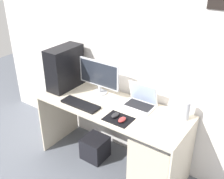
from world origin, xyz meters
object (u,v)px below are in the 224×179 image
(laptop, at_px, (140,102))
(speaker, at_px, (186,111))
(keyboard, at_px, (80,104))
(monitor, at_px, (99,76))
(mouse_left, at_px, (115,115))
(pc_tower, at_px, (65,68))
(mouse_right, at_px, (122,120))
(subwoofer, at_px, (95,148))

(laptop, distance_m, speaker, 0.46)
(speaker, height_order, keyboard, speaker)
(monitor, bearing_deg, speaker, 2.90)
(laptop, bearing_deg, keyboard, -145.93)
(monitor, bearing_deg, mouse_left, -35.65)
(laptop, distance_m, mouse_left, 0.33)
(speaker, height_order, mouse_left, speaker)
(laptop, xyz_separation_m, speaker, (0.46, 0.03, 0.04))
(laptop, relative_size, keyboard, 0.74)
(pc_tower, xyz_separation_m, mouse_right, (0.91, -0.23, -0.21))
(subwoofer, bearing_deg, mouse_right, -19.33)
(monitor, height_order, speaker, monitor)
(monitor, bearing_deg, mouse_right, -32.29)
(mouse_left, xyz_separation_m, mouse_right, (0.09, -0.03, 0.00))
(laptop, relative_size, subwoofer, 1.18)
(monitor, height_order, laptop, monitor)
(pc_tower, distance_m, mouse_left, 0.87)
(laptop, relative_size, mouse_left, 3.22)
(laptop, distance_m, subwoofer, 0.83)
(keyboard, height_order, subwoofer, keyboard)
(monitor, xyz_separation_m, laptop, (0.50, 0.02, -0.16))
(laptop, bearing_deg, monitor, -177.66)
(speaker, distance_m, mouse_right, 0.59)
(pc_tower, height_order, mouse_left, pc_tower)
(pc_tower, bearing_deg, laptop, 7.13)
(speaker, distance_m, subwoofer, 1.18)
(speaker, bearing_deg, monitor, -177.10)
(pc_tower, distance_m, monitor, 0.41)
(speaker, bearing_deg, keyboard, -159.19)
(speaker, bearing_deg, mouse_left, -147.87)
(speaker, xyz_separation_m, mouse_right, (-0.45, -0.37, -0.07))
(speaker, xyz_separation_m, mouse_left, (-0.55, -0.34, -0.07))
(keyboard, bearing_deg, mouse_right, -0.57)
(laptop, bearing_deg, mouse_left, -105.28)
(mouse_left, bearing_deg, mouse_right, -14.74)
(subwoofer, bearing_deg, keyboard, -104.53)
(monitor, distance_m, keyboard, 0.37)
(keyboard, height_order, mouse_left, mouse_left)
(monitor, relative_size, mouse_right, 5.21)
(mouse_right, relative_size, subwoofer, 0.36)
(subwoofer, bearing_deg, speaker, 12.67)
(monitor, distance_m, speaker, 0.97)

